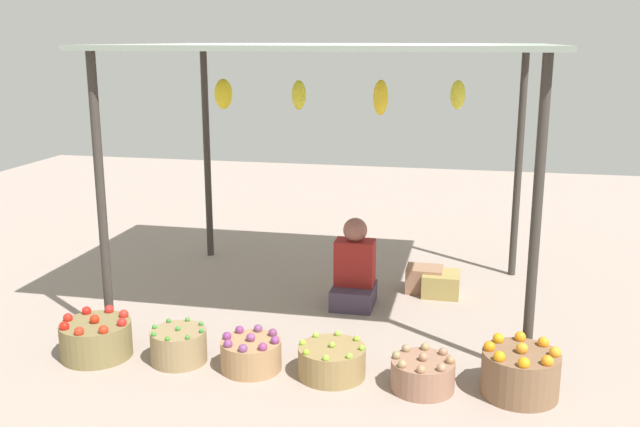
% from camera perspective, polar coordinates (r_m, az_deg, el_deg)
% --- Properties ---
extents(ground_plane, '(14.00, 14.00, 0.00)m').
position_cam_1_polar(ground_plane, '(6.47, 1.12, -6.97)').
color(ground_plane, gray).
extents(market_stall_structure, '(3.47, 2.52, 2.24)m').
position_cam_1_polar(market_stall_structure, '(6.07, 1.18, 11.81)').
color(market_stall_structure, '#38332D').
rests_on(market_stall_structure, ground).
extents(vendor_person, '(0.36, 0.44, 0.78)m').
position_cam_1_polar(vendor_person, '(6.31, 2.74, -4.66)').
color(vendor_person, '#42364A').
rests_on(vendor_person, ground).
extents(basket_red_tomatoes, '(0.52, 0.52, 0.32)m').
position_cam_1_polar(basket_red_tomatoes, '(5.61, -17.32, -9.44)').
color(basket_red_tomatoes, olive).
rests_on(basket_red_tomatoes, ground).
extents(basket_green_chilies, '(0.40, 0.40, 0.27)m').
position_cam_1_polar(basket_green_chilies, '(5.39, -11.14, -10.24)').
color(basket_green_chilies, '#927A52').
rests_on(basket_green_chilies, ground).
extents(basket_purple_onions, '(0.43, 0.43, 0.27)m').
position_cam_1_polar(basket_purple_onions, '(5.20, -5.48, -11.02)').
color(basket_purple_onions, '#A37C52').
rests_on(basket_purple_onions, ground).
extents(basket_limes, '(0.47, 0.47, 0.25)m').
position_cam_1_polar(basket_limes, '(5.08, 0.94, -11.62)').
color(basket_limes, olive).
rests_on(basket_limes, ground).
extents(basket_potatoes, '(0.43, 0.43, 0.26)m').
position_cam_1_polar(basket_potatoes, '(4.96, 8.14, -12.46)').
color(basket_potatoes, '#966B53').
rests_on(basket_potatoes, ground).
extents(basket_oranges, '(0.50, 0.50, 0.37)m').
position_cam_1_polar(basket_oranges, '(4.99, 15.59, -12.05)').
color(basket_oranges, brown).
rests_on(basket_oranges, ground).
extents(wooden_crate_near_vendor, '(0.33, 0.34, 0.21)m').
position_cam_1_polar(wooden_crate_near_vendor, '(6.69, 9.56, -5.51)').
color(wooden_crate_near_vendor, '#9E8948').
rests_on(wooden_crate_near_vendor, ground).
extents(wooden_crate_stacked_rear, '(0.33, 0.28, 0.23)m').
position_cam_1_polar(wooden_crate_stacked_rear, '(6.75, 8.27, -5.17)').
color(wooden_crate_stacked_rear, '#976C51').
rests_on(wooden_crate_stacked_rear, ground).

